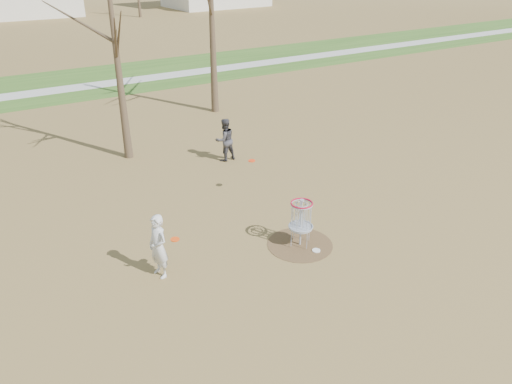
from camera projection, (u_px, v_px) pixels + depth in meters
ground at (300, 245)px, 13.66m from camera, size 160.00×160.00×0.00m
green_band at (94, 81)px, 29.73m from camera, size 160.00×8.00×0.01m
footpath at (99, 85)px, 28.96m from camera, size 160.00×1.50×0.01m
dirt_circle at (300, 244)px, 13.66m from camera, size 1.80×1.80×0.01m
player_standing at (158, 246)px, 12.04m from camera, size 0.53×0.69×1.67m
player_throwing at (225, 140)px, 18.62m from camera, size 0.83×0.67×1.63m
disc_grounded at (316, 250)px, 13.36m from camera, size 0.22×0.22×0.02m
discs_in_play at (221, 193)px, 13.98m from camera, size 4.08×3.12×0.16m
disc_golf_basket at (301, 216)px, 13.25m from camera, size 0.64×0.64×1.35m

